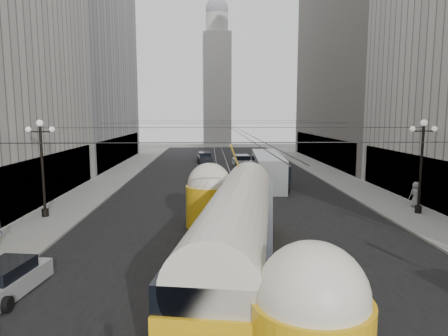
{
  "coord_description": "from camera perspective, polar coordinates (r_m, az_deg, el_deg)",
  "views": [
    {
      "loc": [
        -1.68,
        -8.2,
        6.86
      ],
      "look_at": [
        -0.86,
        14.54,
        3.8
      ],
      "focal_mm": 32.0,
      "sensor_mm": 36.0,
      "label": 1
    }
  ],
  "objects": [
    {
      "name": "rail_left",
      "position": [
        41.28,
        -0.75,
        -1.89
      ],
      "size": [
        0.12,
        85.0,
        0.04
      ],
      "primitive_type": "cube",
      "color": "gray",
      "rests_on": "ground"
    },
    {
      "name": "sedan_dark_far",
      "position": [
        57.39,
        -2.78,
        1.46
      ],
      "size": [
        2.36,
        4.76,
        1.45
      ],
      "color": "black",
      "rests_on": "ground"
    },
    {
      "name": "building_right_far",
      "position": [
        60.97,
        19.59,
        16.16
      ],
      "size": [
        12.6,
        32.6,
        32.6
      ],
      "color": "#514C47",
      "rests_on": "ground"
    },
    {
      "name": "sidewalk_right",
      "position": [
        46.76,
        14.97,
        -0.93
      ],
      "size": [
        4.0,
        72.0,
        0.15
      ],
      "primitive_type": "cube",
      "color": "gray",
      "rests_on": "ground"
    },
    {
      "name": "lamppost_right_mid",
      "position": [
        30.0,
        26.37,
        0.91
      ],
      "size": [
        1.86,
        0.44,
        6.37
      ],
      "color": "black",
      "rests_on": "sidewalk_right"
    },
    {
      "name": "sedan_silver",
      "position": [
        17.86,
        -28.79,
        -13.94
      ],
      "size": [
        2.18,
        4.17,
        1.26
      ],
      "color": "#B9BABE",
      "rests_on": "ground"
    },
    {
      "name": "rail_right",
      "position": [
        41.34,
        1.33,
        -1.88
      ],
      "size": [
        0.12,
        85.0,
        0.04
      ],
      "primitive_type": "cube",
      "color": "gray",
      "rests_on": "ground"
    },
    {
      "name": "road",
      "position": [
        41.3,
        0.29,
        -1.88
      ],
      "size": [
        20.0,
        85.0,
        0.02
      ],
      "primitive_type": "cube",
      "color": "black",
      "rests_on": "ground"
    },
    {
      "name": "city_bus",
      "position": [
        39.16,
        6.21,
        -0.01
      ],
      "size": [
        3.2,
        12.03,
        3.02
      ],
      "color": "#9CA0A1",
      "rests_on": "ground"
    },
    {
      "name": "distant_tower",
      "position": [
        88.58,
        -1.0,
        12.93
      ],
      "size": [
        6.0,
        6.0,
        31.36
      ],
      "color": "#B2AFA8",
      "rests_on": "ground"
    },
    {
      "name": "streetcar",
      "position": [
        17.1,
        2.0,
        -9.0
      ],
      "size": [
        5.3,
        18.07,
        4.0
      ],
      "color": "gold",
      "rests_on": "ground"
    },
    {
      "name": "building_left_far",
      "position": [
        59.57,
        -20.63,
        14.38
      ],
      "size": [
        12.6,
        28.6,
        28.6
      ],
      "color": "#999999",
      "rests_on": "ground"
    },
    {
      "name": "lamppost_left_mid",
      "position": [
        28.55,
        -24.55,
        0.71
      ],
      "size": [
        1.86,
        0.44,
        6.37
      ],
      "color": "black",
      "rests_on": "sidewalk_left"
    },
    {
      "name": "sedan_white_far",
      "position": [
        52.81,
        2.59,
        0.97
      ],
      "size": [
        2.43,
        5.03,
        1.54
      ],
      "color": "white",
      "rests_on": "ground"
    },
    {
      "name": "catenary",
      "position": [
        39.74,
        0.52,
        6.27
      ],
      "size": [
        25.0,
        72.0,
        0.23
      ],
      "color": "black",
      "rests_on": "ground"
    },
    {
      "name": "pedestrian_sidewalk_right",
      "position": [
        32.23,
        25.7,
        -3.43
      ],
      "size": [
        0.94,
        0.62,
        1.86
      ],
      "primitive_type": "imported",
      "rotation": [
        0.0,
        0.0,
        3.21
      ],
      "color": "gray",
      "rests_on": "sidewalk_right"
    },
    {
      "name": "sidewalk_left",
      "position": [
        45.89,
        -15.05,
        -1.09
      ],
      "size": [
        4.0,
        72.0,
        0.15
      ],
      "primitive_type": "cube",
      "color": "gray",
      "rests_on": "ground"
    }
  ]
}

